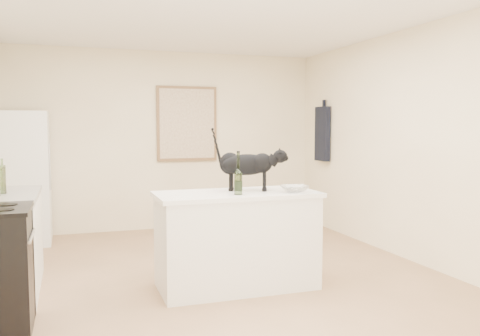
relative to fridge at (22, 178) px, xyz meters
name	(u,v)px	position (x,y,z in m)	size (l,w,h in m)	color
floor	(220,282)	(1.95, -2.35, -0.85)	(5.50, 5.50, 0.00)	#A87D59
ceiling	(220,9)	(1.95, -2.35, 1.75)	(5.50, 5.50, 0.00)	white
wall_back	(167,141)	(1.95, 0.40, 0.45)	(4.50, 4.50, 0.00)	#FFEEC5
wall_front	(401,174)	(1.95, -5.10, 0.45)	(4.50, 4.50, 0.00)	#FFEEC5
wall_right	(417,146)	(4.20, -2.35, 0.45)	(5.50, 5.50, 0.00)	#FFEEC5
island_base	(237,242)	(2.05, -2.55, -0.42)	(1.44, 0.67, 0.86)	white
island_top	(237,194)	(2.05, -2.55, 0.03)	(1.50, 0.70, 0.04)	white
left_cabinets	(3,247)	(0.00, -2.05, -0.42)	(0.60, 1.40, 0.86)	white
left_countertop	(1,197)	(0.00, -2.05, 0.03)	(0.62, 1.44, 0.04)	gray
fridge	(22,178)	(0.00, 0.00, 0.00)	(0.68, 0.68, 1.70)	white
artwork_frame	(187,124)	(2.25, 0.37, 0.70)	(0.90, 0.03, 1.10)	brown
artwork_canvas	(187,124)	(2.25, 0.35, 0.70)	(0.82, 0.00, 1.02)	beige
hanging_garment	(322,134)	(4.14, -0.30, 0.55)	(0.08, 0.34, 0.80)	black
black_cat	(247,167)	(2.18, -2.47, 0.27)	(0.63, 0.19, 0.44)	black
wine_bottle	(238,176)	(2.01, -2.72, 0.22)	(0.07, 0.07, 0.34)	#305220
glass_bowl	(294,189)	(2.55, -2.73, 0.08)	(0.26, 0.26, 0.06)	white
fridge_paper	(49,151)	(0.34, 0.00, 0.34)	(0.01, 0.14, 0.18)	beige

